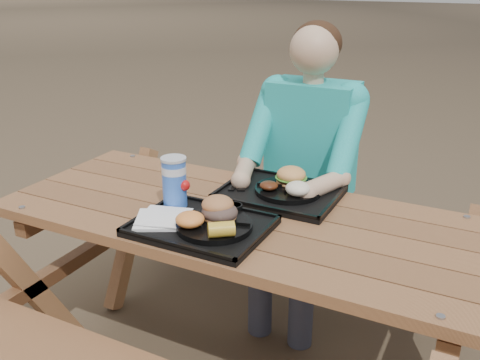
% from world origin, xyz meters
% --- Properties ---
extents(picnic_table, '(1.80, 1.49, 0.75)m').
position_xyz_m(picnic_table, '(0.00, 0.00, 0.38)').
color(picnic_table, '#999999').
rests_on(picnic_table, ground).
extents(tray_near, '(0.45, 0.35, 0.02)m').
position_xyz_m(tray_near, '(-0.06, -0.18, 0.76)').
color(tray_near, black).
rests_on(tray_near, picnic_table).
extents(tray_far, '(0.45, 0.35, 0.02)m').
position_xyz_m(tray_far, '(0.07, 0.21, 0.76)').
color(tray_far, black).
rests_on(tray_far, picnic_table).
extents(plate_near, '(0.26, 0.26, 0.02)m').
position_xyz_m(plate_near, '(-0.00, -0.19, 0.78)').
color(plate_near, black).
rests_on(plate_near, tray_near).
extents(plate_far, '(0.26, 0.26, 0.02)m').
position_xyz_m(plate_far, '(0.10, 0.22, 0.78)').
color(plate_far, black).
rests_on(plate_far, tray_far).
extents(napkin_stack, '(0.23, 0.23, 0.02)m').
position_xyz_m(napkin_stack, '(-0.20, -0.22, 0.78)').
color(napkin_stack, white).
rests_on(napkin_stack, tray_near).
extents(soda_cup, '(0.09, 0.09, 0.18)m').
position_xyz_m(soda_cup, '(-0.22, -0.09, 0.86)').
color(soda_cup, blue).
rests_on(soda_cup, tray_near).
extents(condiment_bbq, '(0.05, 0.05, 0.03)m').
position_xyz_m(condiment_bbq, '(-0.06, -0.06, 0.79)').
color(condiment_bbq, black).
rests_on(condiment_bbq, tray_near).
extents(condiment_mustard, '(0.06, 0.06, 0.03)m').
position_xyz_m(condiment_mustard, '(0.00, -0.05, 0.79)').
color(condiment_mustard, yellow).
rests_on(condiment_mustard, tray_near).
extents(sandwich, '(0.12, 0.12, 0.12)m').
position_xyz_m(sandwich, '(-0.00, -0.15, 0.85)').
color(sandwich, '#B97341').
rests_on(sandwich, plate_near).
extents(mac_cheese, '(0.10, 0.10, 0.05)m').
position_xyz_m(mac_cheese, '(-0.06, -0.25, 0.81)').
color(mac_cheese, '#FF9C43').
rests_on(mac_cheese, plate_near).
extents(corn_cob, '(0.12, 0.12, 0.05)m').
position_xyz_m(corn_cob, '(0.07, -0.26, 0.81)').
color(corn_cob, gold).
rests_on(corn_cob, plate_near).
extents(cutlery_far, '(0.10, 0.17, 0.01)m').
position_xyz_m(cutlery_far, '(-0.10, 0.22, 0.77)').
color(cutlery_far, black).
rests_on(cutlery_far, tray_far).
extents(burger, '(0.12, 0.12, 0.11)m').
position_xyz_m(burger, '(0.09, 0.27, 0.84)').
color(burger, '#E89B52').
rests_on(burger, plate_far).
extents(baked_beans, '(0.07, 0.07, 0.03)m').
position_xyz_m(baked_beans, '(0.04, 0.17, 0.81)').
color(baked_beans, '#512410').
rests_on(baked_beans, plate_far).
extents(potato_salad, '(0.10, 0.10, 0.05)m').
position_xyz_m(potato_salad, '(0.16, 0.16, 0.82)').
color(potato_salad, white).
rests_on(potato_salad, plate_far).
extents(diner, '(0.48, 0.84, 1.28)m').
position_xyz_m(diner, '(0.05, 0.61, 0.64)').
color(diner, '#1998B4').
rests_on(diner, ground).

